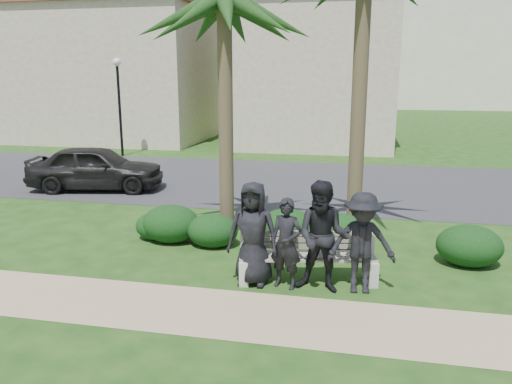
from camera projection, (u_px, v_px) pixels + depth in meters
ground at (274, 271)px, 9.33m from camera, size 160.00×160.00×0.00m
footpath at (254, 316)px, 7.61m from camera, size 30.00×1.60×0.01m
asphalt_street at (314, 183)px, 16.95m from camera, size 160.00×8.00×0.01m
stucco_bldg_left at (118, 73)px, 28.01m from camera, size 10.40×8.40×7.30m
stucco_bldg_right at (314, 73)px, 25.83m from camera, size 8.40×8.40×7.30m
street_lamp at (119, 90)px, 21.86m from camera, size 0.36×0.36×4.29m
park_bench at (308, 261)px, 8.81m from camera, size 2.50×0.98×0.84m
man_a at (253, 234)px, 8.61m from camera, size 0.91×0.60×1.82m
man_b at (286, 243)px, 8.47m from camera, size 0.65×0.51×1.58m
man_c at (323, 237)px, 8.30m from camera, size 1.01×0.83×1.90m
man_d at (362, 243)px, 8.27m from camera, size 1.18×0.76×1.73m
hedge_a at (157, 225)px, 11.10m from camera, size 0.97×0.80×0.63m
hedge_b at (171, 223)px, 10.94m from camera, size 1.28×1.06×0.84m
hedge_c at (213, 230)px, 10.64m from camera, size 1.10×0.91×0.72m
hedge_d at (287, 226)px, 10.78m from camera, size 1.22×1.01×0.79m
hedge_e at (342, 230)px, 10.59m from camera, size 1.13×0.93×0.74m
hedge_f at (469, 244)px, 9.58m from camera, size 1.24×1.02×0.81m
palm_left at (224, 4)px, 10.34m from camera, size 3.00×3.00×5.98m
car_a at (96, 168)px, 15.79m from camera, size 4.41×2.42×1.42m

